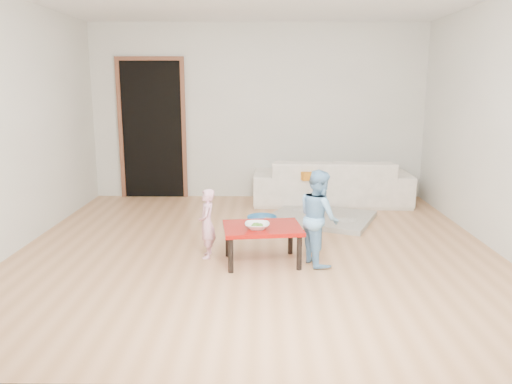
{
  "coord_description": "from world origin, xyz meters",
  "views": [
    {
      "loc": [
        0.06,
        -5.09,
        1.7
      ],
      "look_at": [
        0.0,
        -0.2,
        0.65
      ],
      "focal_mm": 35.0,
      "sensor_mm": 36.0,
      "label": 1
    }
  ],
  "objects_px": {
    "bowl": "(257,226)",
    "basin": "(262,221)",
    "red_table": "(262,244)",
    "child_pink": "(207,224)",
    "child_blue": "(319,217)",
    "sofa": "(331,181)"
  },
  "relations": [
    {
      "from": "bowl",
      "to": "basin",
      "type": "relative_size",
      "value": 0.64
    },
    {
      "from": "child_blue",
      "to": "bowl",
      "type": "bearing_deg",
      "value": 81.29
    },
    {
      "from": "child_blue",
      "to": "basin",
      "type": "distance_m",
      "value": 1.48
    },
    {
      "from": "sofa",
      "to": "red_table",
      "type": "bearing_deg",
      "value": 70.11
    },
    {
      "from": "bowl",
      "to": "sofa",
      "type": "bearing_deg",
      "value": 67.92
    },
    {
      "from": "bowl",
      "to": "basin",
      "type": "bearing_deg",
      "value": 88.1
    },
    {
      "from": "bowl",
      "to": "child_blue",
      "type": "relative_size",
      "value": 0.25
    },
    {
      "from": "bowl",
      "to": "basin",
      "type": "xyz_separation_m",
      "value": [
        0.05,
        1.41,
        -0.34
      ]
    },
    {
      "from": "bowl",
      "to": "child_blue",
      "type": "distance_m",
      "value": 0.6
    },
    {
      "from": "red_table",
      "to": "child_blue",
      "type": "xyz_separation_m",
      "value": [
        0.54,
        -0.0,
        0.28
      ]
    },
    {
      "from": "red_table",
      "to": "child_pink",
      "type": "distance_m",
      "value": 0.6
    },
    {
      "from": "red_table",
      "to": "child_pink",
      "type": "bearing_deg",
      "value": 163.78
    },
    {
      "from": "bowl",
      "to": "child_pink",
      "type": "relative_size",
      "value": 0.33
    },
    {
      "from": "red_table",
      "to": "bowl",
      "type": "relative_size",
      "value": 3.18
    },
    {
      "from": "red_table",
      "to": "basin",
      "type": "distance_m",
      "value": 1.33
    },
    {
      "from": "child_pink",
      "to": "child_blue",
      "type": "distance_m",
      "value": 1.11
    },
    {
      "from": "sofa",
      "to": "child_blue",
      "type": "relative_size",
      "value": 2.43
    },
    {
      "from": "sofa",
      "to": "bowl",
      "type": "relative_size",
      "value": 9.59
    },
    {
      "from": "bowl",
      "to": "child_blue",
      "type": "xyz_separation_m",
      "value": [
        0.59,
        0.09,
        0.06
      ]
    },
    {
      "from": "bowl",
      "to": "child_pink",
      "type": "height_order",
      "value": "child_pink"
    },
    {
      "from": "bowl",
      "to": "child_blue",
      "type": "height_order",
      "value": "child_blue"
    },
    {
      "from": "child_pink",
      "to": "child_blue",
      "type": "height_order",
      "value": "child_blue"
    }
  ]
}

